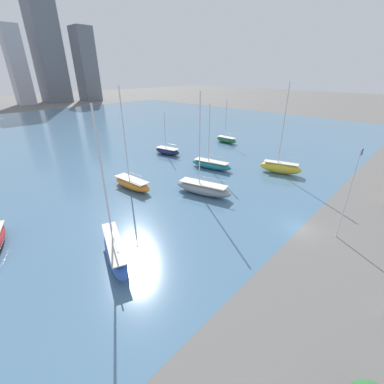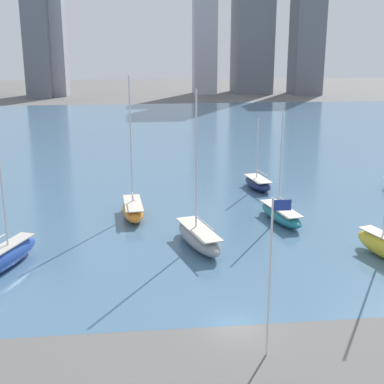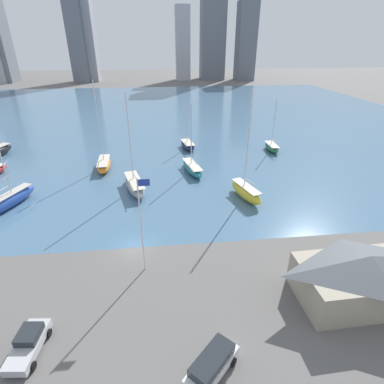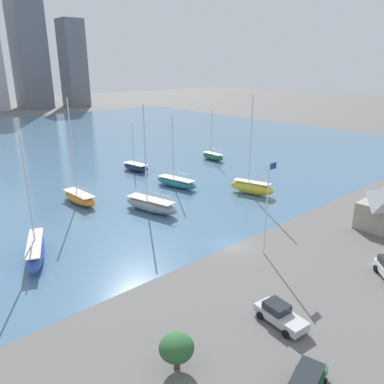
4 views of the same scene
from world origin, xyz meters
TOP-DOWN VIEW (x-y plane):
  - ground_plane at (0.00, 0.00)m, footprint 500.00×500.00m
  - harbor_water at (0.00, 70.00)m, footprint 180.00×140.00m
  - boat_shed at (22.16, -10.17)m, footprint 12.28×6.76m
  - flag_pole at (1.40, -3.91)m, footprint 1.24×0.14m
  - distant_city_skyline at (-16.32, 170.36)m, footprint 161.35×22.35m
  - sailboat_navy at (9.99, 36.22)m, footprint 3.63×7.09m
  - sailboat_teal at (9.47, 22.32)m, footprint 4.03×9.14m
  - sailboat_orange at (-7.35, 25.86)m, footprint 2.95×8.56m
  - sailboat_yellow at (16.61, 10.85)m, footprint 4.12×8.05m
  - sailboat_green at (28.65, 32.59)m, footprint 2.27×6.47m
  - sailboat_blue at (-19.03, 12.16)m, footprint 5.50×9.74m
  - sailboat_gray at (-0.84, 15.59)m, footprint 4.86×9.89m
  - parked_pickup_silver at (-7.54, -12.61)m, footprint 2.51×4.79m
  - parked_suv_white at (6.65, -16.03)m, footprint 4.68×4.71m

SIDE VIEW (x-z plane):
  - ground_plane at x=0.00m, z-range 0.00..0.00m
  - harbor_water at x=0.00m, z-range 0.00..0.00m
  - parked_pickup_silver at x=-7.54m, z-range -0.01..1.70m
  - sailboat_navy at x=9.99m, z-range -4.05..5.76m
  - sailboat_green at x=28.65m, z-range -4.76..6.53m
  - sailboat_teal at x=9.47m, z-range -5.44..7.26m
  - sailboat_orange at x=-7.35m, z-range -7.16..9.17m
  - parked_suv_white at x=6.65m, z-range 0.08..2.00m
  - sailboat_gray at x=-0.84m, z-range -6.75..8.91m
  - sailboat_blue at x=-19.03m, z-range -6.70..9.03m
  - sailboat_yellow at x=16.61m, z-range -7.03..9.51m
  - boat_shed at x=22.16m, z-range 0.00..4.94m
  - flag_pole at x=1.40m, z-range 0.48..11.38m
  - distant_city_skyline at x=-16.32m, z-range -7.32..66.26m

